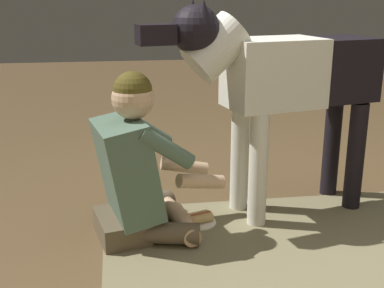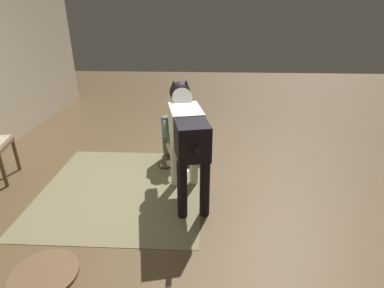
{
  "view_description": "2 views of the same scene",
  "coord_description": "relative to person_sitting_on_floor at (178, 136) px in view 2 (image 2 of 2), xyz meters",
  "views": [
    {
      "loc": [
        1.03,
        2.2,
        1.24
      ],
      "look_at": [
        0.67,
        -0.24,
        0.48
      ],
      "focal_mm": 47.13,
      "sensor_mm": 36.0,
      "label": 1
    },
    {
      "loc": [
        -2.92,
        -0.61,
        1.99
      ],
      "look_at": [
        0.49,
        -0.45,
        0.45
      ],
      "focal_mm": 29.14,
      "sensor_mm": 36.0,
      "label": 2
    }
  ],
  "objects": [
    {
      "name": "area_rug",
      "position": [
        -0.78,
        0.58,
        -0.35
      ],
      "size": [
        1.94,
        1.86,
        0.01
      ],
      "primitive_type": "cube",
      "color": "#746C4D",
      "rests_on": "ground"
    },
    {
      "name": "hot_dog_on_plate",
      "position": [
        -0.33,
        -0.07,
        -0.33
      ],
      "size": [
        0.2,
        0.2,
        0.06
      ],
      "color": "white",
      "rests_on": "ground"
    },
    {
      "name": "person_sitting_on_floor",
      "position": [
        0.0,
        0.0,
        0.0
      ],
      "size": [
        0.7,
        0.57,
        0.86
      ],
      "color": "brown",
      "rests_on": "ground"
    },
    {
      "name": "large_dog",
      "position": [
        -0.81,
        -0.18,
        0.42
      ],
      "size": [
        1.5,
        0.5,
        1.2
      ],
      "color": "silver",
      "rests_on": "ground"
    },
    {
      "name": "ground_plane",
      "position": [
        -0.95,
        0.23,
        -0.36
      ],
      "size": [
        14.23,
        14.23,
        0.0
      ],
      "primitive_type": "plane",
      "color": "brown"
    }
  ]
}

